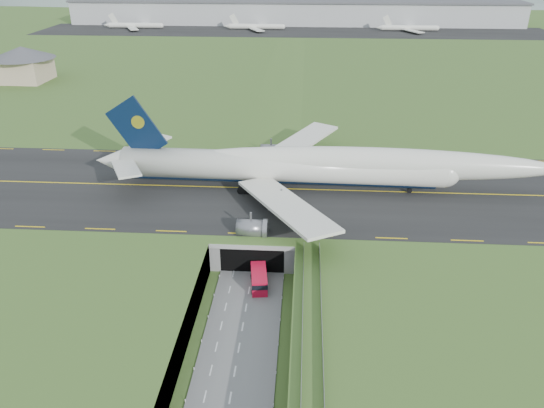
{
  "coord_description": "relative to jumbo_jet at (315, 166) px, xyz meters",
  "views": [
    {
      "loc": [
        9.12,
        -75.63,
        56.04
      ],
      "look_at": [
        2.96,
        20.0,
        8.67
      ],
      "focal_mm": 35.0,
      "sensor_mm": 36.0,
      "label": 1
    }
  ],
  "objects": [
    {
      "name": "trench_road",
      "position": [
        -11.53,
        -40.65,
        -11.65
      ],
      "size": [
        12.0,
        75.0,
        0.2
      ],
      "primitive_type": "cube",
      "color": "slate",
      "rests_on": "ground"
    },
    {
      "name": "guideway",
      "position": [
        -0.53,
        -52.26,
        -6.43
      ],
      "size": [
        3.0,
        53.0,
        7.05
      ],
      "color": "#A8A8A3",
      "rests_on": "ground"
    },
    {
      "name": "cargo_terminal",
      "position": [
        -11.7,
        266.27,
        2.2
      ],
      "size": [
        320.0,
        67.0,
        15.6
      ],
      "color": "#B2B2B2",
      "rests_on": "ground"
    },
    {
      "name": "ground",
      "position": [
        -11.53,
        -33.15,
        -11.75
      ],
      "size": [
        900.0,
        900.0,
        0.0
      ],
      "primitive_type": "plane",
      "color": "#385723",
      "rests_on": "ground"
    },
    {
      "name": "distant_hills",
      "position": [
        52.84,
        396.85,
        -15.75
      ],
      "size": [
        700.0,
        91.0,
        60.0
      ],
      "color": "slate",
      "rests_on": "ground"
    },
    {
      "name": "service_building",
      "position": [
        -114.35,
        97.2,
        2.32
      ],
      "size": [
        25.62,
        25.62,
        13.62
      ],
      "rotation": [
        0.0,
        0.0,
        -0.03
      ],
      "color": "#C2A98C",
      "rests_on": "ground"
    },
    {
      "name": "tunnel_portal",
      "position": [
        -11.53,
        -16.44,
        -8.42
      ],
      "size": [
        17.0,
        22.3,
        6.0
      ],
      "color": "gray",
      "rests_on": "ground"
    },
    {
      "name": "taxiway",
      "position": [
        -11.53,
        -0.15,
        -5.66
      ],
      "size": [
        800.0,
        44.0,
        0.18
      ],
      "primitive_type": "cube",
      "color": "black",
      "rests_on": "airfield_deck"
    },
    {
      "name": "airfield_deck",
      "position": [
        -11.53,
        -33.15,
        -8.75
      ],
      "size": [
        800.0,
        800.0,
        6.0
      ],
      "primitive_type": "cube",
      "color": "gray",
      "rests_on": "ground"
    },
    {
      "name": "jumbo_jet",
      "position": [
        0.0,
        0.0,
        0.0
      ],
      "size": [
        102.35,
        64.44,
        21.32
      ],
      "rotation": [
        0.0,
        0.0,
        -0.03
      ],
      "color": "silver",
      "rests_on": "ground"
    },
    {
      "name": "shuttle_tram",
      "position": [
        -9.88,
        -29.52,
        -10.09
      ],
      "size": [
        3.74,
        7.71,
        3.03
      ],
      "rotation": [
        0.0,
        0.0,
        0.13
      ],
      "color": "red",
      "rests_on": "ground"
    }
  ]
}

